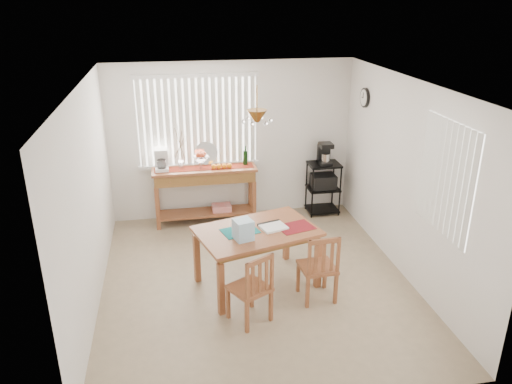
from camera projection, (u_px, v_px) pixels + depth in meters
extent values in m
cube|color=tan|center=(256.00, 281.00, 6.66)|extent=(4.00, 4.50, 0.01)
cube|color=white|center=(231.00, 140.00, 8.28)|extent=(4.00, 0.10, 2.60)
cube|color=white|center=(306.00, 292.00, 4.07)|extent=(4.00, 0.10, 2.60)
cube|color=white|center=(84.00, 201.00, 5.84)|extent=(0.10, 4.50, 2.60)
cube|color=white|center=(410.00, 180.00, 6.51)|extent=(0.10, 4.50, 2.60)
cube|color=white|center=(256.00, 80.00, 5.67)|extent=(4.00, 4.50, 0.10)
cube|color=white|center=(198.00, 122.00, 8.00)|extent=(1.90, 0.01, 1.40)
cube|color=white|center=(140.00, 124.00, 7.85)|extent=(0.07, 0.03, 1.40)
cube|color=white|center=(147.00, 124.00, 7.87)|extent=(0.07, 0.03, 1.40)
cube|color=white|center=(154.00, 124.00, 7.88)|extent=(0.07, 0.03, 1.40)
cube|color=white|center=(161.00, 123.00, 7.90)|extent=(0.07, 0.03, 1.40)
cube|color=white|center=(168.00, 123.00, 7.92)|extent=(0.07, 0.03, 1.40)
cube|color=white|center=(174.00, 123.00, 7.93)|extent=(0.07, 0.03, 1.40)
cube|color=white|center=(181.00, 122.00, 7.95)|extent=(0.07, 0.03, 1.40)
cube|color=white|center=(188.00, 122.00, 7.97)|extent=(0.07, 0.03, 1.40)
cube|color=white|center=(194.00, 122.00, 7.99)|extent=(0.07, 0.03, 1.40)
cube|color=white|center=(201.00, 122.00, 8.00)|extent=(0.07, 0.03, 1.40)
cube|color=white|center=(207.00, 121.00, 8.02)|extent=(0.07, 0.03, 1.40)
cube|color=white|center=(214.00, 121.00, 8.04)|extent=(0.07, 0.03, 1.40)
cube|color=white|center=(220.00, 121.00, 8.06)|extent=(0.07, 0.03, 1.40)
cube|color=white|center=(227.00, 120.00, 8.07)|extent=(0.07, 0.03, 1.40)
cube|color=white|center=(233.00, 120.00, 8.09)|extent=(0.07, 0.03, 1.40)
cube|color=white|center=(240.00, 120.00, 8.11)|extent=(0.07, 0.03, 1.40)
cube|color=white|center=(246.00, 120.00, 8.13)|extent=(0.07, 0.03, 1.40)
cube|color=white|center=(253.00, 119.00, 8.14)|extent=(0.07, 0.03, 1.40)
cube|color=white|center=(200.00, 165.00, 8.25)|extent=(1.98, 0.06, 0.06)
cube|color=white|center=(196.00, 76.00, 7.71)|extent=(1.98, 0.06, 0.06)
cube|color=white|center=(446.00, 178.00, 5.55)|extent=(0.01, 1.10, 1.30)
cube|color=white|center=(471.00, 195.00, 5.10)|extent=(0.03, 0.07, 1.30)
cube|color=white|center=(465.00, 191.00, 5.20)|extent=(0.03, 0.07, 1.30)
cube|color=white|center=(459.00, 187.00, 5.30)|extent=(0.03, 0.07, 1.30)
cube|color=white|center=(454.00, 184.00, 5.40)|extent=(0.03, 0.07, 1.30)
cube|color=white|center=(448.00, 180.00, 5.50)|extent=(0.03, 0.07, 1.30)
cube|color=white|center=(443.00, 177.00, 5.60)|extent=(0.03, 0.07, 1.30)
cube|color=white|center=(438.00, 173.00, 5.70)|extent=(0.03, 0.07, 1.30)
cube|color=white|center=(433.00, 170.00, 5.80)|extent=(0.03, 0.07, 1.30)
cube|color=white|center=(428.00, 167.00, 5.90)|extent=(0.03, 0.07, 1.30)
cube|color=white|center=(424.00, 164.00, 6.00)|extent=(0.03, 0.07, 1.30)
cylinder|color=black|center=(365.00, 98.00, 7.63)|extent=(0.04, 0.30, 0.30)
cylinder|color=white|center=(363.00, 98.00, 7.62)|extent=(0.01, 0.25, 0.25)
cylinder|color=olive|center=(257.00, 100.00, 5.69)|extent=(0.01, 0.01, 0.34)
cone|color=olive|center=(257.00, 116.00, 5.75)|extent=(0.24, 0.24, 0.14)
sphere|color=white|center=(270.00, 120.00, 5.80)|extent=(0.05, 0.05, 0.05)
sphere|color=white|center=(261.00, 118.00, 5.92)|extent=(0.05, 0.05, 0.05)
sphere|color=white|center=(248.00, 118.00, 5.89)|extent=(0.05, 0.05, 0.05)
sphere|color=white|center=(243.00, 122.00, 5.75)|extent=(0.05, 0.05, 0.05)
sphere|color=white|center=(252.00, 124.00, 5.64)|extent=(0.05, 0.05, 0.05)
sphere|color=white|center=(266.00, 124.00, 5.66)|extent=(0.05, 0.05, 0.05)
cube|color=brown|center=(204.00, 169.00, 8.06)|extent=(1.68, 0.47, 0.04)
cube|color=brown|center=(205.00, 176.00, 8.10)|extent=(1.61, 0.43, 0.17)
cube|color=brown|center=(157.00, 209.00, 7.97)|extent=(0.06, 0.06, 0.72)
cube|color=brown|center=(254.00, 202.00, 8.23)|extent=(0.06, 0.06, 0.72)
cube|color=brown|center=(158.00, 200.00, 8.30)|extent=(0.06, 0.06, 0.72)
cube|color=brown|center=(250.00, 194.00, 8.56)|extent=(0.06, 0.06, 0.72)
cube|color=brown|center=(206.00, 212.00, 8.34)|extent=(1.55, 0.41, 0.03)
cube|color=red|center=(222.00, 208.00, 8.36)|extent=(0.31, 0.23, 0.10)
cube|color=maroon|center=(204.00, 168.00, 8.05)|extent=(1.59, 0.26, 0.01)
cube|color=white|center=(162.00, 169.00, 7.93)|extent=(0.21, 0.25, 0.05)
cube|color=white|center=(161.00, 159.00, 7.96)|extent=(0.21, 0.08, 0.31)
cube|color=white|center=(161.00, 151.00, 7.80)|extent=(0.21, 0.23, 0.07)
cylinder|color=white|center=(162.00, 164.00, 7.86)|extent=(0.14, 0.14, 0.14)
cylinder|color=white|center=(201.00, 165.00, 8.00)|extent=(0.05, 0.05, 0.10)
cone|color=white|center=(201.00, 160.00, 7.96)|extent=(0.27, 0.27, 0.09)
sphere|color=red|center=(204.00, 154.00, 7.94)|extent=(0.08, 0.08, 0.08)
sphere|color=red|center=(201.00, 153.00, 7.98)|extent=(0.08, 0.08, 0.08)
sphere|color=red|center=(198.00, 154.00, 7.95)|extent=(0.08, 0.08, 0.08)
sphere|color=red|center=(198.00, 155.00, 7.90)|extent=(0.08, 0.08, 0.08)
sphere|color=red|center=(202.00, 155.00, 7.89)|extent=(0.08, 0.08, 0.08)
sphere|color=orange|center=(214.00, 167.00, 7.98)|extent=(0.08, 0.08, 0.08)
sphere|color=orange|center=(219.00, 166.00, 7.99)|extent=(0.08, 0.08, 0.08)
sphere|color=orange|center=(224.00, 166.00, 8.01)|extent=(0.08, 0.08, 0.08)
sphere|color=orange|center=(229.00, 166.00, 8.02)|extent=(0.08, 0.08, 0.08)
cylinder|color=silver|center=(206.00, 153.00, 8.17)|extent=(0.38, 0.09, 0.37)
cylinder|color=white|center=(181.00, 164.00, 8.01)|extent=(0.08, 0.08, 0.15)
cylinder|color=#4C3823|center=(180.00, 145.00, 7.89)|extent=(0.09, 0.04, 0.46)
cylinder|color=#4C3823|center=(180.00, 144.00, 7.88)|extent=(0.14, 0.06, 0.51)
cylinder|color=#4C3823|center=(180.00, 147.00, 7.90)|extent=(0.18, 0.08, 0.38)
cylinder|color=#4C3823|center=(180.00, 142.00, 7.87)|extent=(0.06, 0.03, 0.57)
cylinder|color=#4C3823|center=(180.00, 148.00, 7.91)|extent=(0.23, 0.10, 0.32)
cylinder|color=black|center=(245.00, 158.00, 8.16)|extent=(0.08, 0.08, 0.24)
cylinder|color=black|center=(245.00, 148.00, 8.10)|extent=(0.03, 0.03, 0.08)
cylinder|color=black|center=(312.00, 193.00, 8.36)|extent=(0.03, 0.03, 0.90)
cylinder|color=black|center=(340.00, 191.00, 8.44)|extent=(0.03, 0.03, 0.90)
cylinder|color=black|center=(306.00, 185.00, 8.70)|extent=(0.03, 0.03, 0.90)
cylinder|color=black|center=(333.00, 184.00, 8.78)|extent=(0.03, 0.03, 0.90)
cube|color=black|center=(324.00, 164.00, 8.41)|extent=(0.53, 0.42, 0.03)
cube|color=black|center=(323.00, 188.00, 8.57)|extent=(0.53, 0.42, 0.03)
cube|color=black|center=(322.00, 209.00, 8.71)|extent=(0.53, 0.42, 0.03)
cube|color=black|center=(323.00, 181.00, 8.52)|extent=(0.40, 0.32, 0.23)
cube|color=black|center=(325.00, 162.00, 8.37)|extent=(0.21, 0.25, 0.05)
cube|color=black|center=(324.00, 153.00, 8.40)|extent=(0.21, 0.08, 0.32)
cube|color=black|center=(326.00, 145.00, 8.26)|extent=(0.21, 0.23, 0.07)
cylinder|color=silver|center=(325.00, 157.00, 8.33)|extent=(0.14, 0.14, 0.14)
cube|color=brown|center=(257.00, 231.00, 6.30)|extent=(1.68, 1.32, 0.04)
cube|color=brown|center=(257.00, 235.00, 6.32)|extent=(1.55, 1.19, 0.06)
cube|color=brown|center=(221.00, 289.00, 5.84)|extent=(0.09, 0.09, 0.68)
cube|color=brown|center=(318.00, 263.00, 6.40)|extent=(0.09, 0.09, 0.68)
cube|color=brown|center=(197.00, 258.00, 6.53)|extent=(0.09, 0.09, 0.68)
cube|color=brown|center=(286.00, 237.00, 7.08)|extent=(0.09, 0.09, 0.68)
cube|color=#157476|center=(240.00, 231.00, 6.25)|extent=(0.51, 0.43, 0.01)
cube|color=maroon|center=(296.00, 227.00, 6.36)|extent=(0.51, 0.43, 0.01)
cube|color=white|center=(274.00, 227.00, 6.33)|extent=(0.37, 0.33, 0.03)
cube|color=black|center=(269.00, 223.00, 6.45)|extent=(0.31, 0.12, 0.03)
cube|color=#9AC3E0|center=(243.00, 230.00, 6.01)|extent=(0.26, 0.26, 0.25)
cube|color=brown|center=(249.00, 288.00, 5.71)|extent=(0.56, 0.56, 0.04)
cube|color=brown|center=(252.00, 293.00, 6.03)|extent=(0.05, 0.05, 0.40)
cube|color=brown|center=(228.00, 303.00, 5.82)|extent=(0.05, 0.05, 0.40)
cube|color=brown|center=(271.00, 306.00, 5.77)|extent=(0.05, 0.05, 0.40)
cube|color=brown|center=(247.00, 317.00, 5.57)|extent=(0.05, 0.05, 0.40)
cube|color=brown|center=(272.00, 271.00, 5.59)|extent=(0.05, 0.05, 0.45)
cube|color=brown|center=(247.00, 282.00, 5.39)|extent=(0.05, 0.05, 0.45)
cube|color=brown|center=(260.00, 261.00, 5.42)|extent=(0.34, 0.21, 0.06)
cube|color=brown|center=(267.00, 275.00, 5.56)|extent=(0.04, 0.04, 0.36)
cube|color=brown|center=(260.00, 278.00, 5.50)|extent=(0.04, 0.04, 0.36)
cube|color=brown|center=(253.00, 281.00, 5.44)|extent=(0.04, 0.04, 0.36)
cube|color=brown|center=(317.00, 267.00, 6.13)|extent=(0.45, 0.45, 0.04)
cube|color=brown|center=(325.00, 274.00, 6.42)|extent=(0.04, 0.04, 0.41)
cube|color=brown|center=(298.00, 277.00, 6.34)|extent=(0.04, 0.04, 0.41)
cube|color=brown|center=(336.00, 289.00, 6.09)|extent=(0.04, 0.04, 0.41)
cube|color=brown|center=(307.00, 293.00, 6.01)|extent=(0.04, 0.04, 0.41)
cube|color=brown|center=(338.00, 255.00, 5.91)|extent=(0.04, 0.04, 0.46)
cube|color=brown|center=(309.00, 258.00, 5.83)|extent=(0.04, 0.04, 0.46)
cube|color=brown|center=(325.00, 241.00, 5.79)|extent=(0.38, 0.05, 0.06)
cube|color=brown|center=(332.00, 257.00, 5.90)|extent=(0.04, 0.02, 0.37)
cube|color=brown|center=(324.00, 258.00, 5.87)|extent=(0.04, 0.02, 0.37)
cube|color=brown|center=(316.00, 259.00, 5.85)|extent=(0.04, 0.02, 0.37)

